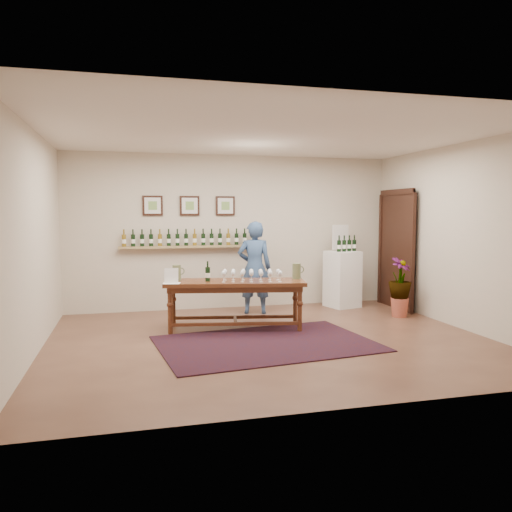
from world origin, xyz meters
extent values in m
plane|color=#4C2E21|center=(0.00, 0.00, 0.00)|extent=(6.00, 6.00, 0.00)
plane|color=beige|center=(0.00, 2.50, 1.40)|extent=(6.00, 0.00, 6.00)
plane|color=beige|center=(0.00, -2.50, 1.40)|extent=(6.00, 0.00, 6.00)
plane|color=beige|center=(-3.00, 0.00, 1.40)|extent=(0.00, 5.00, 5.00)
plane|color=beige|center=(3.00, 0.00, 1.40)|extent=(0.00, 5.00, 5.00)
plane|color=silver|center=(0.00, 0.00, 2.80)|extent=(6.00, 6.00, 0.00)
cube|color=#A28858|center=(-0.80, 2.41, 1.15)|extent=(2.50, 0.16, 0.04)
cube|color=black|center=(2.94, 1.70, 1.05)|extent=(0.10, 1.00, 2.10)
cube|color=black|center=(2.89, 1.70, 1.05)|extent=(0.04, 1.12, 2.22)
cube|color=black|center=(-1.45, 2.48, 1.88)|extent=(0.35, 0.03, 0.35)
cube|color=silver|center=(-1.45, 2.46, 1.88)|extent=(0.28, 0.01, 0.28)
cube|color=#76A050|center=(-1.45, 2.45, 1.88)|extent=(0.15, 0.00, 0.15)
cube|color=black|center=(-0.80, 2.48, 1.88)|extent=(0.35, 0.03, 0.35)
cube|color=silver|center=(-0.80, 2.46, 1.88)|extent=(0.28, 0.01, 0.28)
cube|color=#76A050|center=(-0.80, 2.45, 1.88)|extent=(0.15, 0.00, 0.15)
cube|color=black|center=(-0.15, 2.48, 1.88)|extent=(0.35, 0.03, 0.35)
cube|color=silver|center=(-0.15, 2.46, 1.88)|extent=(0.28, 0.01, 0.28)
cube|color=#76A050|center=(-0.15, 2.45, 1.88)|extent=(0.15, 0.00, 0.15)
cube|color=#3F100B|center=(-0.11, -0.20, 0.01)|extent=(3.02, 2.19, 0.02)
cube|color=#472511|center=(-0.34, 0.76, 0.71)|extent=(2.17, 1.04, 0.06)
cube|color=#472511|center=(-0.34, 0.76, 0.64)|extent=(2.04, 0.91, 0.09)
cylinder|color=#472511|center=(-1.31, 0.70, 0.34)|extent=(0.08, 0.08, 0.68)
cylinder|color=#472511|center=(0.55, 0.35, 0.34)|extent=(0.08, 0.08, 0.68)
cylinder|color=#472511|center=(-1.22, 1.16, 0.34)|extent=(0.08, 0.08, 0.68)
cylinder|color=#472511|center=(0.64, 0.81, 0.34)|extent=(0.08, 0.08, 0.68)
cube|color=#472511|center=(-0.38, 0.52, 0.13)|extent=(1.87, 0.40, 0.05)
cube|color=#472511|center=(-0.29, 0.99, 0.13)|extent=(1.87, 0.40, 0.05)
cube|color=#472511|center=(-0.34, 0.76, 0.13)|extent=(0.13, 0.47, 0.05)
cube|color=silver|center=(-1.29, 0.71, 0.85)|extent=(0.27, 0.22, 0.22)
cube|color=white|center=(1.98, 2.03, 0.52)|extent=(0.64, 0.64, 1.04)
cube|color=silver|center=(1.98, 2.16, 1.30)|extent=(0.36, 0.11, 0.51)
cone|color=#A44C36|center=(2.54, 0.95, 0.16)|extent=(0.30, 0.30, 0.32)
imported|color=#1A3716|center=(2.54, 0.95, 0.59)|extent=(0.63, 0.63, 0.55)
imported|color=#334F79|center=(0.24, 1.84, 0.80)|extent=(0.66, 0.51, 1.61)
camera|label=1|loc=(-1.87, -6.51, 1.76)|focal=35.00mm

